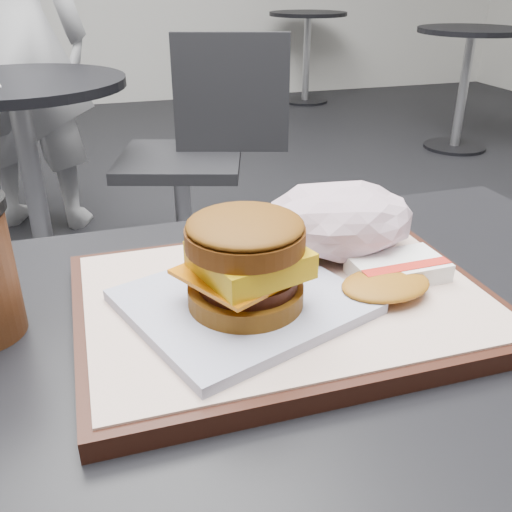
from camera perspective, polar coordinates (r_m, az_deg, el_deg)
The scene contains 10 objects.
customer_table at distance 0.63m, azimuth 4.71°, elevation -22.72°, with size 0.80×0.60×0.77m.
serving_tray at distance 0.54m, azimuth 2.82°, elevation -4.58°, with size 0.38×0.28×0.02m.
breakfast_sandwich at distance 0.49m, azimuth -1.10°, elevation -1.53°, with size 0.24×0.22×0.09m.
hash_brown at distance 0.56m, azimuth 13.50°, elevation -1.90°, with size 0.12×0.09×0.02m.
crumpled_wrapper at distance 0.60m, azimuth 8.35°, elevation 3.60°, with size 0.16×0.13×0.07m, color silver, non-canonical shape.
neighbor_table at distance 2.10m, azimuth -22.05°, elevation 10.66°, with size 0.70×0.70×0.75m.
neighbor_chair at distance 2.05m, azimuth -5.77°, elevation 10.97°, with size 0.65×0.53×0.88m.
patron at distance 2.68m, azimuth -23.23°, elevation 19.79°, with size 0.61×0.40×1.66m, color silver.
bg_table_near at distance 3.99m, azimuth 20.43°, elevation 17.91°, with size 0.66×0.66×0.75m.
bg_table_far at distance 5.28m, azimuth 5.15°, elevation 21.12°, with size 0.66×0.66×0.75m.
Camera 1 is at (-0.17, -0.37, 1.06)m, focal length 40.00 mm.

